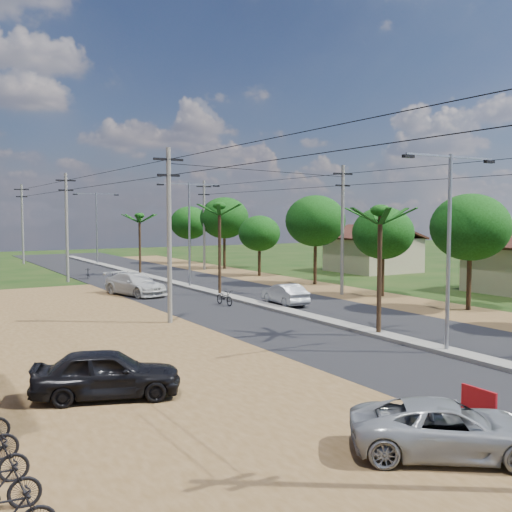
{
  "coord_description": "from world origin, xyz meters",
  "views": [
    {
      "loc": [
        -18.77,
        -16.56,
        5.63
      ],
      "look_at": [
        0.38,
        15.74,
        3.0
      ],
      "focal_mm": 42.0,
      "sensor_mm": 36.0,
      "label": 1
    }
  ],
  "objects": [
    {
      "name": "dirt_lot_west",
      "position": [
        -15.0,
        8.0,
        0.02
      ],
      "size": [
        18.0,
        46.0,
        0.04
      ],
      "primitive_type": "cube",
      "color": "#533D1C",
      "rests_on": "ground"
    },
    {
      "name": "tree_east_f",
      "position": [
        9.2,
        30.0,
        3.89
      ],
      "size": [
        3.8,
        3.8,
        5.52
      ],
      "color": "black",
      "rests_on": "ground"
    },
    {
      "name": "roadside_sign",
      "position": [
        -5.5,
        -6.0,
        0.46
      ],
      "size": [
        0.08,
        1.13,
        0.94
      ],
      "rotation": [
        0.0,
        0.0,
        -0.01
      ],
      "color": "maroon",
      "rests_on": "ground"
    },
    {
      "name": "tree_east_h",
      "position": [
        9.5,
        46.0,
        4.64
      ],
      "size": [
        4.4,
        4.4,
        6.52
      ],
      "color": "black",
      "rests_on": "ground"
    },
    {
      "name": "median",
      "position": [
        0.0,
        18.0,
        0.09
      ],
      "size": [
        1.0,
        90.0,
        0.18
      ],
      "primitive_type": "cube",
      "color": "#605E56",
      "rests_on": "ground"
    },
    {
      "name": "streetlight_far",
      "position": [
        0.0,
        50.0,
        4.79
      ],
      "size": [
        5.1,
        0.18,
        8.0
      ],
      "color": "gray",
      "rests_on": "ground"
    },
    {
      "name": "tree_east_g",
      "position": [
        9.8,
        38.0,
        5.24
      ],
      "size": [
        5.0,
        5.0,
        7.38
      ],
      "color": "black",
      "rests_on": "ground"
    },
    {
      "name": "utility_pole_e_b",
      "position": [
        7.5,
        16.0,
        4.76
      ],
      "size": [
        1.6,
        0.24,
        9.0
      ],
      "color": "#605E56",
      "rests_on": "ground"
    },
    {
      "name": "palm_median_far",
      "position": [
        0.0,
        36.0,
        5.26
      ],
      "size": [
        2.0,
        2.0,
        5.85
      ],
      "color": "black",
      "rests_on": "ground"
    },
    {
      "name": "tree_east_c",
      "position": [
        9.7,
        7.0,
        4.86
      ],
      "size": [
        4.6,
        4.6,
        6.83
      ],
      "color": "black",
      "rests_on": "ground"
    },
    {
      "name": "palm_median_mid",
      "position": [
        0.0,
        20.0,
        5.9
      ],
      "size": [
        2.0,
        2.0,
        6.55
      ],
      "color": "black",
      "rests_on": "ground"
    },
    {
      "name": "utility_pole_w_c",
      "position": [
        -7.0,
        34.0,
        4.76
      ],
      "size": [
        1.6,
        0.24,
        9.0
      ],
      "color": "#605E56",
      "rests_on": "ground"
    },
    {
      "name": "house_east_far",
      "position": [
        21.0,
        28.0,
        2.39
      ],
      "size": [
        7.6,
        7.5,
        4.6
      ],
      "color": "tan",
      "rests_on": "ground"
    },
    {
      "name": "moto_rider_west_b",
      "position": [
        -5.0,
        35.21,
        0.46
      ],
      "size": [
        0.83,
        1.58,
        0.92
      ],
      "primitive_type": "imported",
      "rotation": [
        0.0,
        0.0,
        -0.27
      ],
      "color": "black",
      "rests_on": "ground"
    },
    {
      "name": "streetlight_near",
      "position": [
        0.0,
        0.0,
        4.79
      ],
      "size": [
        5.1,
        0.18,
        8.0
      ],
      "color": "gray",
      "rests_on": "ground"
    },
    {
      "name": "streetlight_mid",
      "position": [
        0.0,
        25.0,
        4.79
      ],
      "size": [
        5.1,
        0.18,
        8.0
      ],
      "color": "gray",
      "rests_on": "ground"
    },
    {
      "name": "utility_pole_w_d",
      "position": [
        -7.0,
        55.0,
        4.76
      ],
      "size": [
        1.6,
        0.24,
        9.0
      ],
      "color": "#605E56",
      "rests_on": "ground"
    },
    {
      "name": "utility_pole_w_b",
      "position": [
        -7.0,
        12.0,
        4.76
      ],
      "size": [
        1.6,
        0.24,
        9.0
      ],
      "color": "#605E56",
      "rests_on": "ground"
    },
    {
      "name": "palm_median_near",
      "position": [
        0.0,
        4.0,
        5.54
      ],
      "size": [
        2.0,
        2.0,
        6.15
      ],
      "color": "black",
      "rests_on": "ground"
    },
    {
      "name": "moto_rider_west_a",
      "position": [
        -1.79,
        15.86,
        0.47
      ],
      "size": [
        0.73,
        1.82,
        0.93
      ],
      "primitive_type": "imported",
      "rotation": [
        0.0,
        0.0,
        0.06
      ],
      "color": "black",
      "rests_on": "ground"
    },
    {
      "name": "car_parked_silver",
      "position": [
        -8.03,
        -7.2,
        0.63
      ],
      "size": [
        4.88,
        4.33,
        1.25
      ],
      "primitive_type": "imported",
      "rotation": [
        0.0,
        0.0,
        0.95
      ],
      "color": "gray",
      "rests_on": "ground"
    },
    {
      "name": "tree_east_d",
      "position": [
        9.4,
        14.0,
        4.34
      ],
      "size": [
        4.2,
        4.2,
        6.13
      ],
      "color": "black",
      "rests_on": "ground"
    },
    {
      "name": "utility_pole_e_c",
      "position": [
        7.5,
        38.0,
        4.76
      ],
      "size": [
        1.6,
        0.24,
        9.0
      ],
      "color": "#605E56",
      "rests_on": "ground"
    },
    {
      "name": "car_silver_mid",
      "position": [
        1.5,
        14.13,
        0.65
      ],
      "size": [
        1.72,
        4.05,
        1.3
      ],
      "primitive_type": "imported",
      "rotation": [
        0.0,
        0.0,
        3.05
      ],
      "color": "gray",
      "rests_on": "ground"
    },
    {
      "name": "ground",
      "position": [
        0.0,
        0.0,
        0.0
      ],
      "size": [
        160.0,
        160.0,
        0.0
      ],
      "primitive_type": "plane",
      "color": "black",
      "rests_on": "ground"
    },
    {
      "name": "car_parked_dark",
      "position": [
        -13.55,
        1.16,
        0.76
      ],
      "size": [
        4.79,
        3.17,
        1.51
      ],
      "primitive_type": "imported",
      "rotation": [
        0.0,
        0.0,
        1.23
      ],
      "color": "black",
      "rests_on": "ground"
    },
    {
      "name": "car_white_far",
      "position": [
        -5.0,
        23.02,
        0.77
      ],
      "size": [
        3.51,
        5.68,
        1.54
      ],
      "primitive_type": "imported",
      "rotation": [
        0.0,
        0.0,
        0.27
      ],
      "color": "#B0AFAB",
      "rests_on": "ground"
    },
    {
      "name": "dirt_shoulder_east",
      "position": [
        8.5,
        15.0,
        0.01
      ],
      "size": [
        5.0,
        90.0,
        0.03
      ],
      "primitive_type": "cube",
      "color": "#533D1C",
      "rests_on": "ground"
    },
    {
      "name": "tree_east_e",
      "position": [
        9.6,
        22.0,
        5.09
      ],
      "size": [
        4.8,
        4.8,
        7.14
      ],
      "color": "black",
      "rests_on": "ground"
    },
    {
      "name": "road",
      "position": [
        0.0,
        15.0,
        0.02
      ],
      "size": [
        12.0,
        110.0,
        0.04
      ],
      "primitive_type": "cube",
      "color": "black",
      "rests_on": "ground"
    }
  ]
}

